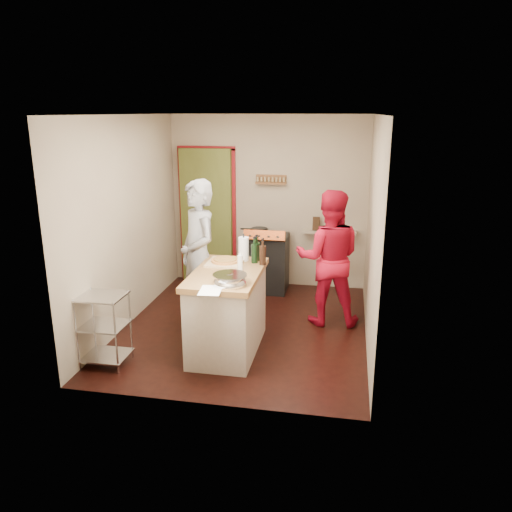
% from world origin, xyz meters
% --- Properties ---
extents(floor, '(3.50, 3.50, 0.00)m').
position_xyz_m(floor, '(0.00, 0.00, 0.00)').
color(floor, black).
rests_on(floor, ground).
extents(back_wall, '(3.00, 0.44, 2.60)m').
position_xyz_m(back_wall, '(-0.64, 1.78, 1.13)').
color(back_wall, tan).
rests_on(back_wall, ground).
extents(left_wall, '(0.04, 3.50, 2.60)m').
position_xyz_m(left_wall, '(-1.50, 0.00, 1.30)').
color(left_wall, tan).
rests_on(left_wall, ground).
extents(right_wall, '(0.04, 3.50, 2.60)m').
position_xyz_m(right_wall, '(1.50, 0.00, 1.30)').
color(right_wall, tan).
rests_on(right_wall, ground).
extents(ceiling, '(3.00, 3.50, 0.02)m').
position_xyz_m(ceiling, '(0.00, 0.00, 2.61)').
color(ceiling, white).
rests_on(ceiling, back_wall).
extents(stove, '(0.60, 0.63, 1.00)m').
position_xyz_m(stove, '(0.05, 1.42, 0.45)').
color(stove, black).
rests_on(stove, ground).
extents(wire_shelving, '(0.48, 0.40, 0.80)m').
position_xyz_m(wire_shelving, '(-1.28, -1.20, 0.44)').
color(wire_shelving, silver).
rests_on(wire_shelving, ground).
extents(island, '(0.75, 1.40, 1.25)m').
position_xyz_m(island, '(-0.07, -0.62, 0.49)').
color(island, beige).
rests_on(island, ground).
extents(person_stripe, '(0.78, 0.81, 1.87)m').
position_xyz_m(person_stripe, '(-0.56, -0.08, 0.93)').
color(person_stripe, '#ABABAF').
rests_on(person_stripe, ground).
extents(person_red, '(0.88, 0.70, 1.73)m').
position_xyz_m(person_red, '(1.00, 0.38, 0.86)').
color(person_red, '#A90B21').
rests_on(person_red, ground).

